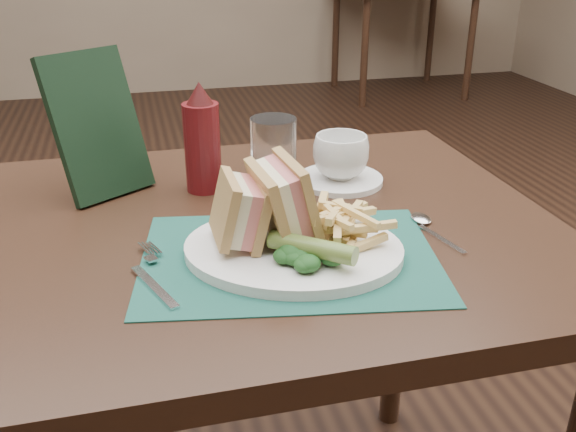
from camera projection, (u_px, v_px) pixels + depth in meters
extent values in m
plane|color=black|center=(228.00, 395.00, 1.74)|extent=(7.00, 7.00, 0.00)
plane|color=gray|center=(155.00, 92.00, 4.82)|extent=(6.00, 0.00, 6.00)
cube|color=#174A3F|center=(289.00, 257.00, 0.88)|extent=(0.44, 0.35, 0.00)
cylinder|color=#516C29|center=(312.00, 247.00, 0.82)|extent=(0.11, 0.10, 0.03)
cylinder|color=white|center=(340.00, 180.00, 1.13)|extent=(0.17, 0.17, 0.01)
imported|color=white|center=(341.00, 156.00, 1.11)|extent=(0.14, 0.14, 0.08)
cylinder|color=white|center=(274.00, 157.00, 1.06)|extent=(0.10, 0.10, 0.13)
cube|color=black|center=(97.00, 125.00, 1.04)|extent=(0.17, 0.15, 0.23)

